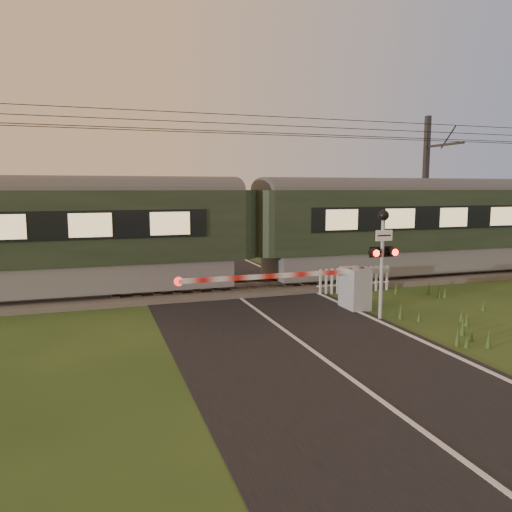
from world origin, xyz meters
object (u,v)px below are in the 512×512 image
object	(u,v)px
train	(249,230)
boom_gate	(348,287)
picket_fence	(354,280)
catenary_mast	(426,190)
crossing_signal	(383,245)

from	to	relation	value
train	boom_gate	xyz separation A→B (m)	(1.84, -3.98, -1.44)
boom_gate	picket_fence	distance (m)	2.53
boom_gate	catenary_mast	world-z (taller)	catenary_mast
train	picket_fence	world-z (taller)	train
boom_gate	catenary_mast	distance (m)	9.99
train	crossing_signal	distance (m)	5.72
train	catenary_mast	distance (m)	9.50
crossing_signal	picket_fence	size ratio (longest dim) A/B	1.07
train	picket_fence	distance (m)	4.11
crossing_signal	catenary_mast	xyz separation A→B (m)	(6.98, 7.52, 1.47)
train	picket_fence	size ratio (longest dim) A/B	14.00
boom_gate	picket_fence	world-z (taller)	boom_gate
train	crossing_signal	xyz separation A→B (m)	(2.15, -5.30, -0.05)
crossing_signal	picket_fence	world-z (taller)	crossing_signal
boom_gate	crossing_signal	bearing A→B (deg)	-76.97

